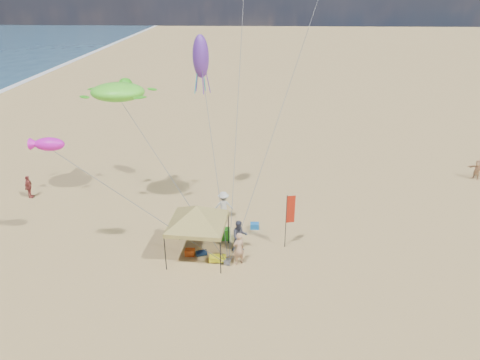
{
  "coord_description": "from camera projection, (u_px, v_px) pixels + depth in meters",
  "views": [
    {
      "loc": [
        0.9,
        -18.87,
        14.0
      ],
      "look_at": [
        0.0,
        3.0,
        4.0
      ],
      "focal_mm": 32.55,
      "sensor_mm": 36.0,
      "label": 1
    }
  ],
  "objects": [
    {
      "name": "person_far_c",
      "position": [
        477.0,
        170.0,
        33.56
      ],
      "size": [
        1.2,
        1.47,
        1.57
      ],
      "primitive_type": "imported",
      "rotation": [
        0.0,
        0.0,
        5.31
      ],
      "color": "tan",
      "rests_on": "ground"
    },
    {
      "name": "feather_flag",
      "position": [
        289.0,
        213.0,
        24.31
      ],
      "size": [
        0.5,
        0.14,
        3.35
      ],
      "color": "black",
      "rests_on": "ground"
    },
    {
      "name": "beach_cart",
      "position": [
        217.0,
        258.0,
        23.8
      ],
      "size": [
        0.9,
        0.5,
        0.24
      ],
      "primitive_type": "cube",
      "color": "#FDFF1C",
      "rests_on": "ground"
    },
    {
      "name": "squid_kite",
      "position": [
        201.0,
        57.0,
        26.84
      ],
      "size": [
        1.35,
        1.35,
        2.65
      ],
      "primitive_type": "ellipsoid",
      "rotation": [
        0.0,
        0.0,
        -0.43
      ],
      "color": "#632FA8",
      "rests_on": "ground"
    },
    {
      "name": "canopy_tent",
      "position": [
        197.0,
        208.0,
        23.13
      ],
      "size": [
        5.92,
        5.92,
        3.66
      ],
      "color": "black",
      "rests_on": "ground"
    },
    {
      "name": "fish_kite",
      "position": [
        49.0,
        144.0,
        21.78
      ],
      "size": [
        1.71,
        1.25,
        0.68
      ],
      "primitive_type": "ellipsoid",
      "rotation": [
        0.0,
        0.0,
        -0.35
      ],
      "color": "#D913BD",
      "rests_on": "ground"
    },
    {
      "name": "person_far_a",
      "position": [
        29.0,
        187.0,
        30.64
      ],
      "size": [
        0.47,
        1.0,
        1.66
      ],
      "primitive_type": "imported",
      "rotation": [
        0.0,
        0.0,
        1.64
      ],
      "color": "#953D39",
      "rests_on": "ground"
    },
    {
      "name": "bag_orange",
      "position": [
        177.0,
        226.0,
        27.01
      ],
      "size": [
        0.54,
        0.69,
        0.36
      ],
      "primitive_type": "cylinder",
      "rotation": [
        0.0,
        1.57,
        1.22
      ],
      "color": "orange",
      "rests_on": "ground"
    },
    {
      "name": "person_near_a",
      "position": [
        239.0,
        249.0,
        23.34
      ],
      "size": [
        0.83,
        0.77,
        1.9
      ],
      "primitive_type": "imported",
      "rotation": [
        0.0,
        0.0,
        3.75
      ],
      "color": "tan",
      "rests_on": "ground"
    },
    {
      "name": "person_near_c",
      "position": [
        224.0,
        206.0,
        27.78
      ],
      "size": [
        1.34,
        0.9,
        1.92
      ],
      "primitive_type": "imported",
      "rotation": [
        0.0,
        0.0,
        3.29
      ],
      "color": "beige",
      "rests_on": "ground"
    },
    {
      "name": "bag_navy",
      "position": [
        201.0,
        253.0,
        24.3
      ],
      "size": [
        0.69,
        0.54,
        0.36
      ],
      "primitive_type": "cylinder",
      "rotation": [
        0.0,
        1.57,
        0.35
      ],
      "color": "#0B1932",
      "rests_on": "ground"
    },
    {
      "name": "cooler_red",
      "position": [
        190.0,
        252.0,
        24.34
      ],
      "size": [
        0.54,
        0.38,
        0.38
      ],
      "primitive_type": "cube",
      "color": "#AE3E0D",
      "rests_on": "ground"
    },
    {
      "name": "ground",
      "position": [
        238.0,
        272.0,
        23.0
      ],
      "size": [
        280.0,
        280.0,
        0.0
      ],
      "primitive_type": "plane",
      "color": "tan",
      "rests_on": "ground"
    },
    {
      "name": "chair_green",
      "position": [
        226.0,
        234.0,
        25.83
      ],
      "size": [
        0.5,
        0.5,
        0.7
      ],
      "primitive_type": "cube",
      "color": "#29971B",
      "rests_on": "ground"
    },
    {
      "name": "person_near_b",
      "position": [
        240.0,
        236.0,
        24.5
      ],
      "size": [
        1.06,
        0.91,
        1.88
      ],
      "primitive_type": "imported",
      "rotation": [
        0.0,
        0.0,
        0.24
      ],
      "color": "#3B3F50",
      "rests_on": "ground"
    },
    {
      "name": "turtle_kite",
      "position": [
        118.0,
        92.0,
        26.59
      ],
      "size": [
        3.89,
        3.42,
        1.1
      ],
      "primitive_type": "ellipsoid",
      "rotation": [
        0.0,
        0.0,
        -0.27
      ],
      "color": "#5CEC2E",
      "rests_on": "ground"
    },
    {
      "name": "cooler_blue",
      "position": [
        255.0,
        226.0,
        26.99
      ],
      "size": [
        0.54,
        0.38,
        0.38
      ],
      "primitive_type": "cube",
      "color": "#155FB1",
      "rests_on": "ground"
    },
    {
      "name": "chair_yellow",
      "position": [
        175.0,
        231.0,
        26.11
      ],
      "size": [
        0.5,
        0.5,
        0.7
      ],
      "primitive_type": "cube",
      "color": "yellow",
      "rests_on": "ground"
    },
    {
      "name": "crate_grey",
      "position": [
        227.0,
        262.0,
        23.61
      ],
      "size": [
        0.34,
        0.3,
        0.28
      ],
      "primitive_type": "cube",
      "color": "slate",
      "rests_on": "ground"
    }
  ]
}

